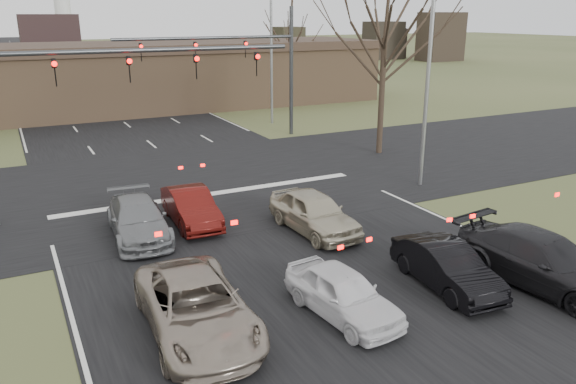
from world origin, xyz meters
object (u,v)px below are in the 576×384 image
mast_arm_far (250,57)px  streetlight_right_far (269,43)px  building (131,76)px  car_red_ahead (191,207)px  car_charcoal_sedan (543,261)px  car_silver_suv (197,307)px  car_grey_ahead (138,219)px  car_black_hatch (446,266)px  streetlight_right_near (426,61)px  car_white_sedan (343,293)px  mast_arm_near (74,84)px  car_silver_ahead (314,212)px

mast_arm_far → streetlight_right_far: (3.14, 4.00, 0.57)m
building → car_red_ahead: size_ratio=10.52×
car_charcoal_sedan → car_silver_suv: bearing=160.6°
car_charcoal_sedan → car_grey_ahead: bearing=129.2°
car_black_hatch → car_red_ahead: size_ratio=0.97×
streetlight_right_near → car_white_sedan: 13.45m
car_silver_suv → streetlight_right_far: bearing=64.2°
car_black_hatch → car_grey_ahead: size_ratio=0.86×
building → mast_arm_near: (-7.23, -25.00, 2.41)m
car_charcoal_sedan → car_red_ahead: car_charcoal_sedan is taller
mast_arm_near → car_white_sedan: size_ratio=3.23×
streetlight_right_near → streetlight_right_far: same height
streetlight_right_near → streetlight_right_far: (0.50, 17.00, 0.00)m
streetlight_right_far → car_black_hatch: size_ratio=2.56×
building → mast_arm_near: mast_arm_near is taller
car_charcoal_sedan → car_red_ahead: bearing=121.0°
mast_arm_far → car_white_sedan: (-6.68, -21.34, -4.38)m
car_silver_suv → car_white_sedan: 3.75m
car_silver_suv → car_grey_ahead: car_silver_suv is taller
mast_arm_near → streetlight_right_near: size_ratio=1.21×
streetlight_right_far → mast_arm_near: bearing=-136.1°
mast_arm_near → car_silver_suv: bearing=-84.1°
mast_arm_far → car_charcoal_sedan: (-0.64, -22.50, -4.25)m
building → car_silver_suv: 36.04m
mast_arm_far → car_charcoal_sedan: mast_arm_far is taller
car_black_hatch → mast_arm_near: bearing=131.4°
car_silver_suv → car_red_ahead: (2.19, 7.38, -0.04)m
mast_arm_far → mast_arm_near: bearing=-138.8°
mast_arm_near → car_charcoal_sedan: mast_arm_near is taller
mast_arm_far → streetlight_right_far: 5.12m
mast_arm_near → mast_arm_far: (11.41, 10.00, -0.06)m
mast_arm_near → car_charcoal_sedan: 17.06m
car_black_hatch → car_charcoal_sedan: car_charcoal_sedan is taller
car_grey_ahead → car_silver_ahead: bearing=-18.1°
car_charcoal_sedan → streetlight_right_near: bearing=63.5°
building → streetlight_right_far: 13.53m
streetlight_right_near → car_grey_ahead: size_ratio=2.19×
building → car_grey_ahead: size_ratio=9.30×
car_grey_ahead → streetlight_right_far: bearing=56.8°
streetlight_right_far → car_red_ahead: bearing=-123.4°
building → car_silver_suv: (-6.15, -35.46, -1.96)m
streetlight_right_near → car_white_sedan: (-9.32, -8.34, -4.95)m
streetlight_right_far → car_charcoal_sedan: bearing=-98.1°
mast_arm_far → car_red_ahead: (-8.13, -13.08, -4.35)m
car_grey_ahead → mast_arm_near: bearing=113.5°
streetlight_right_near → car_red_ahead: bearing=-179.6°
car_silver_suv → car_black_hatch: size_ratio=1.30×
car_red_ahead → car_charcoal_sedan: bearing=-49.3°
car_silver_suv → mast_arm_far: bearing=66.2°
building → car_white_sedan: bearing=-93.9°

